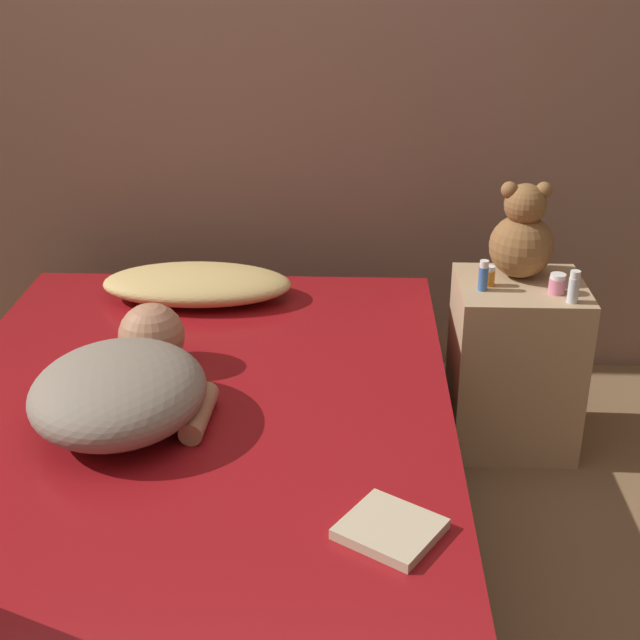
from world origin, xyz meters
TOP-DOWN VIEW (x-y plane):
  - ground_plane at (0.00, 0.00)m, footprint 12.00×12.00m
  - wall_back at (0.00, 1.32)m, footprint 8.00×0.06m
  - bed at (0.00, 0.00)m, footprint 1.42×2.08m
  - nightstand at (0.97, 0.73)m, footprint 0.41×0.37m
  - pillow at (-0.09, 0.81)m, footprint 0.63×0.32m
  - person_lying at (-0.15, 0.04)m, footprint 0.47×0.67m
  - teddy_bear at (0.97, 0.80)m, footprint 0.21×0.21m
  - bottle_orange at (0.86, 0.72)m, footprint 0.03×0.03m
  - bottle_blue at (0.84, 0.68)m, footprint 0.03×0.03m
  - bottle_pink at (1.07, 0.66)m, footprint 0.05×0.05m
  - bottle_clear at (1.10, 0.59)m, footprint 0.03×0.03m
  - book at (0.51, -0.42)m, footprint 0.26×0.25m

SIDE VIEW (x-z plane):
  - ground_plane at x=0.00m, z-range 0.00..0.00m
  - bed at x=0.00m, z-range 0.00..0.47m
  - nightstand at x=0.97m, z-range 0.00..0.58m
  - book at x=0.51m, z-range 0.48..0.50m
  - pillow at x=-0.09m, z-range 0.48..0.58m
  - person_lying at x=-0.15m, z-range 0.48..0.66m
  - bottle_pink at x=1.07m, z-range 0.58..0.64m
  - bottle_orange at x=0.86m, z-range 0.58..0.64m
  - bottle_blue at x=0.84m, z-range 0.58..0.67m
  - bottle_clear at x=1.10m, z-range 0.58..0.68m
  - teddy_bear at x=0.97m, z-range 0.56..0.87m
  - wall_back at x=0.00m, z-range 0.00..2.60m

